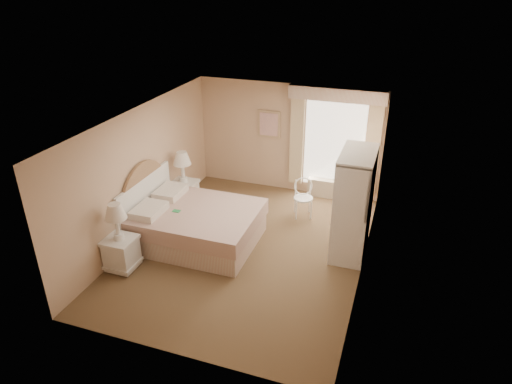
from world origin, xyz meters
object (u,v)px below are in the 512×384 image
at_px(round_table, 351,210).
at_px(cafe_chair, 303,194).
at_px(armoire, 353,212).
at_px(nightstand_near, 120,245).
at_px(nightstand_far, 184,187).
at_px(bed, 191,223).

bearing_deg(round_table, cafe_chair, 160.57).
xyz_separation_m(round_table, armoire, (0.11, -0.68, 0.32)).
height_order(nightstand_near, nightstand_far, nightstand_far).
xyz_separation_m(cafe_chair, armoire, (1.15, -1.05, 0.33)).
relative_size(round_table, cafe_chair, 0.89).
bearing_deg(round_table, bed, -154.93).
bearing_deg(round_table, nightstand_near, -144.52).
distance_m(bed, nightstand_far, 1.38).
bearing_deg(nightstand_near, armoire, 26.76).
bearing_deg(bed, round_table, 25.07).
bearing_deg(armoire, cafe_chair, 137.60).
relative_size(nightstand_far, armoire, 0.66).
height_order(bed, round_table, bed).
relative_size(round_table, armoire, 0.38).
bearing_deg(nightstand_near, bed, 58.94).
xyz_separation_m(bed, nightstand_far, (-0.73, 1.17, 0.10)).
height_order(round_table, cafe_chair, cafe_chair).
bearing_deg(nightstand_far, round_table, 2.42).
bearing_deg(bed, armoire, 12.21).
xyz_separation_m(bed, round_table, (2.82, 1.32, 0.10)).
height_order(nightstand_far, armoire, armoire).
height_order(nightstand_near, cafe_chair, nightstand_near).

